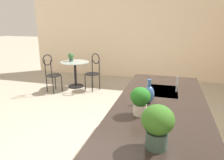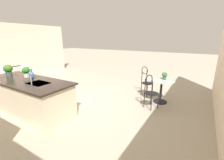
{
  "view_description": "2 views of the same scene",
  "coord_description": "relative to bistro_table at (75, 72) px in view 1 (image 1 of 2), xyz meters",
  "views": [
    {
      "loc": [
        2.58,
        0.92,
        1.86
      ],
      "look_at": [
        -0.94,
        -0.09,
        0.81
      ],
      "focal_mm": 33.23,
      "sensor_mm": 36.0,
      "label": 1
    },
    {
      "loc": [
        -3.73,
        3.01,
        2.02
      ],
      "look_at": [
        -1.51,
        -0.66,
        0.82
      ],
      "focal_mm": 24.17,
      "sensor_mm": 36.0,
      "label": 2
    }
  ],
  "objects": [
    {
      "name": "potted_plant_on_table",
      "position": [
        -0.04,
        -0.13,
        0.43
      ],
      "size": [
        0.17,
        0.17,
        0.23
      ],
      "color": "#385147",
      "rests_on": "bistro_table"
    },
    {
      "name": "vase_on_counter",
      "position": [
        2.96,
        2.4,
        0.58
      ],
      "size": [
        0.13,
        0.13,
        0.29
      ],
      "color": "#386099",
      "rests_on": "kitchen_island"
    },
    {
      "name": "wall_left_window",
      "position": [
        -1.55,
        1.7,
        0.9
      ],
      "size": [
        0.12,
        7.8,
        2.7
      ],
      "primitive_type": "cube",
      "color": "beige",
      "rests_on": "ground"
    },
    {
      "name": "potted_plant_counter_far",
      "position": [
        3.86,
        2.57,
        0.67
      ],
      "size": [
        0.25,
        0.25,
        0.35
      ],
      "color": "#385147",
      "rests_on": "kitchen_island"
    },
    {
      "name": "potted_plant_counter_near",
      "position": [
        3.31,
        2.35,
        0.64
      ],
      "size": [
        0.21,
        0.21,
        0.29
      ],
      "color": "beige",
      "rests_on": "kitchen_island"
    },
    {
      "name": "sink_faucet",
      "position": [
        2.46,
        2.73,
        0.58
      ],
      "size": [
        0.02,
        0.02,
        0.22
      ],
      "primitive_type": "cylinder",
      "color": "#B2B5BA",
      "rests_on": "kitchen_island"
    },
    {
      "name": "chair_near_window",
      "position": [
        0.16,
        0.62,
        0.13
      ],
      "size": [
        0.5,
        0.52,
        1.04
      ],
      "color": "black",
      "rests_on": "ground"
    },
    {
      "name": "chair_by_island",
      "position": [
        0.63,
        -0.38,
        0.13
      ],
      "size": [
        0.52,
        0.5,
        1.04
      ],
      "color": "black",
      "rests_on": "ground"
    },
    {
      "name": "kitchen_island",
      "position": [
        3.01,
        2.55,
        0.02
      ],
      "size": [
        2.8,
        1.06,
        0.92
      ],
      "color": "beige",
      "rests_on": "ground"
    },
    {
      "name": "ground_plane",
      "position": [
        2.71,
        1.7,
        -0.45
      ],
      "size": [
        40.0,
        40.0,
        0.0
      ],
      "primitive_type": "plane",
      "color": "#B2A893"
    },
    {
      "name": "bistro_table",
      "position": [
        0.0,
        0.0,
        0.0
      ],
      "size": [
        0.8,
        0.8,
        0.74
      ],
      "color": "black",
      "rests_on": "ground"
    }
  ]
}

